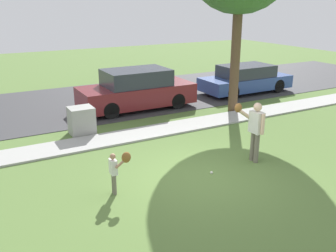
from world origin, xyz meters
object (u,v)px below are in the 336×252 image
at_px(person_child, 117,167).
at_px(utility_cabinet, 82,121).
at_px(person_adult, 255,126).
at_px(parked_wagon_blue, 246,79).
at_px(baseball, 211,173).
at_px(parked_suv_maroon, 137,90).

bearing_deg(person_child, utility_cabinet, 85.75).
height_order(person_adult, person_child, person_adult).
relative_size(person_child, parked_wagon_blue, 0.23).
bearing_deg(utility_cabinet, person_child, -96.07).
bearing_deg(parked_wagon_blue, person_child, -144.76).
bearing_deg(person_child, parked_wagon_blue, 37.06).
bearing_deg(utility_cabinet, baseball, -66.33).
bearing_deg(parked_suv_maroon, parked_wagon_blue, 0.90).
height_order(utility_cabinet, parked_suv_maroon, parked_suv_maroon).
xyz_separation_m(person_adult, utility_cabinet, (-3.51, 4.54, -0.58)).
xyz_separation_m(person_child, parked_suv_maroon, (3.37, 6.41, 0.11)).
distance_m(utility_cabinet, parked_wagon_blue, 8.96).
xyz_separation_m(person_child, utility_cabinet, (0.47, 4.47, -0.22)).
bearing_deg(baseball, person_adult, 4.87).
bearing_deg(utility_cabinet, person_adult, -52.24).
distance_m(baseball, utility_cabinet, 5.11).
relative_size(baseball, parked_wagon_blue, 0.02).
height_order(person_adult, parked_suv_maroon, person_adult).
bearing_deg(person_adult, parked_wagon_blue, -126.59).
xyz_separation_m(baseball, utility_cabinet, (-2.04, 4.66, 0.43)).
relative_size(person_child, baseball, 14.21).
distance_m(baseball, parked_suv_maroon, 6.70).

